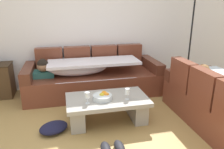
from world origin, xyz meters
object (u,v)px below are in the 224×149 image
(fruit_bowl, at_px, (103,97))
(crumpled_garment, at_px, (54,128))
(pair_of_shoes, at_px, (113,148))
(wine_glass_near_left, at_px, (87,96))
(couch_along_wall, at_px, (91,77))
(couch_near_window, at_px, (223,105))
(floor_lamp, at_px, (190,34))
(coffee_table, at_px, (107,106))
(wine_glass_near_right, at_px, (127,92))

(fruit_bowl, bearing_deg, crumpled_garment, -172.85)
(pair_of_shoes, bearing_deg, wine_glass_near_left, 110.13)
(couch_along_wall, height_order, fruit_bowl, couch_along_wall)
(couch_along_wall, xyz_separation_m, pair_of_shoes, (-0.00, -1.86, -0.28))
(pair_of_shoes, bearing_deg, couch_near_window, 6.92)
(floor_lamp, distance_m, crumpled_garment, 3.14)
(couch_along_wall, xyz_separation_m, fruit_bowl, (0.01, -1.17, 0.09))
(wine_glass_near_left, relative_size, floor_lamp, 0.09)
(fruit_bowl, height_order, floor_lamp, floor_lamp)
(couch_near_window, height_order, floor_lamp, floor_lamp)
(couch_near_window, relative_size, coffee_table, 1.68)
(couch_near_window, xyz_separation_m, fruit_bowl, (-1.64, 0.49, 0.08))
(wine_glass_near_left, bearing_deg, pair_of_shoes, -69.87)
(fruit_bowl, bearing_deg, coffee_table, 26.06)
(coffee_table, xyz_separation_m, pair_of_shoes, (-0.09, -0.73, -0.19))
(couch_near_window, distance_m, wine_glass_near_right, 1.37)
(couch_near_window, relative_size, wine_glass_near_right, 12.12)
(fruit_bowl, relative_size, wine_glass_near_left, 1.69)
(wine_glass_near_left, bearing_deg, wine_glass_near_right, 0.71)
(floor_lamp, bearing_deg, fruit_bowl, -151.53)
(pair_of_shoes, bearing_deg, coffee_table, 83.20)
(wine_glass_near_right, relative_size, pair_of_shoes, 0.56)
(couch_along_wall, xyz_separation_m, coffee_table, (0.08, -1.13, -0.09))
(couch_near_window, bearing_deg, crumpled_garment, 80.39)
(coffee_table, bearing_deg, crumpled_garment, -171.00)
(wine_glass_near_left, relative_size, crumpled_garment, 0.42)
(wine_glass_near_right, bearing_deg, couch_near_window, -17.42)
(wine_glass_near_left, bearing_deg, coffee_table, 22.15)
(coffee_table, relative_size, pair_of_shoes, 4.05)
(couch_along_wall, distance_m, pair_of_shoes, 1.88)
(floor_lamp, relative_size, crumpled_garment, 4.88)
(wine_glass_near_left, distance_m, wine_glass_near_right, 0.58)
(fruit_bowl, bearing_deg, wine_glass_near_left, -159.09)
(wine_glass_near_right, height_order, pair_of_shoes, wine_glass_near_right)
(couch_near_window, distance_m, pair_of_shoes, 1.69)
(wine_glass_near_left, relative_size, wine_glass_near_right, 1.00)
(floor_lamp, bearing_deg, couch_near_window, -102.73)
(floor_lamp, height_order, pair_of_shoes, floor_lamp)
(wine_glass_near_left, height_order, floor_lamp, floor_lamp)
(floor_lamp, relative_size, pair_of_shoes, 6.58)
(couch_near_window, height_order, coffee_table, couch_near_window)
(wine_glass_near_right, relative_size, crumpled_garment, 0.42)
(wine_glass_near_right, bearing_deg, couch_along_wall, 105.78)
(couch_near_window, height_order, pair_of_shoes, couch_near_window)
(couch_along_wall, xyz_separation_m, couch_near_window, (1.65, -1.66, 0.01))
(coffee_table, distance_m, wine_glass_near_left, 0.42)
(floor_lamp, bearing_deg, crumpled_garment, -156.65)
(fruit_bowl, distance_m, wine_glass_near_left, 0.26)
(fruit_bowl, relative_size, crumpled_garment, 0.70)
(couch_along_wall, bearing_deg, pair_of_shoes, -90.10)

